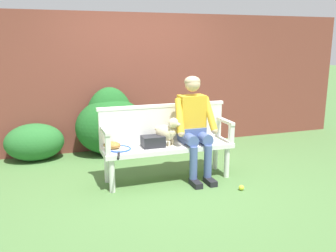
% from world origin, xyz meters
% --- Properties ---
extents(ground_plane, '(40.00, 40.00, 0.00)m').
position_xyz_m(ground_plane, '(0.00, 0.00, 0.00)').
color(ground_plane, '#4C753D').
extents(brick_garden_fence, '(8.00, 0.30, 2.24)m').
position_xyz_m(brick_garden_fence, '(0.00, 1.78, 1.12)').
color(brick_garden_fence, brown).
rests_on(brick_garden_fence, ground).
extents(hedge_bush_mid_right, '(1.12, 0.79, 0.90)m').
position_xyz_m(hedge_bush_mid_right, '(-0.48, 1.38, 0.45)').
color(hedge_bush_mid_right, '#1E5B23').
rests_on(hedge_bush_mid_right, ground).
extents(hedge_bush_far_left, '(0.88, 0.59, 0.57)m').
position_xyz_m(hedge_bush_far_left, '(-1.65, 1.43, 0.29)').
color(hedge_bush_far_left, '#286B2D').
rests_on(hedge_bush_far_left, ground).
extents(hedge_bush_mid_left, '(0.77, 0.53, 1.07)m').
position_xyz_m(hedge_bush_mid_left, '(-0.49, 1.45, 0.54)').
color(hedge_bush_mid_left, '#1E5B23').
rests_on(hedge_bush_mid_left, ground).
extents(garden_bench, '(1.70, 0.46, 0.47)m').
position_xyz_m(garden_bench, '(0.00, 0.00, 0.41)').
color(garden_bench, white).
rests_on(garden_bench, ground).
extents(bench_backrest, '(1.74, 0.06, 0.50)m').
position_xyz_m(bench_backrest, '(0.00, 0.20, 0.73)').
color(bench_backrest, white).
rests_on(bench_backrest, garden_bench).
extents(bench_armrest_left_end, '(0.06, 0.46, 0.28)m').
position_xyz_m(bench_armrest_left_end, '(-0.81, -0.08, 0.67)').
color(bench_armrest_left_end, white).
rests_on(bench_armrest_left_end, garden_bench).
extents(bench_armrest_right_end, '(0.06, 0.46, 0.28)m').
position_xyz_m(bench_armrest_right_end, '(0.81, -0.08, 0.67)').
color(bench_armrest_right_end, white).
rests_on(bench_armrest_right_end, garden_bench).
extents(person_seated, '(0.56, 0.63, 1.34)m').
position_xyz_m(person_seated, '(0.35, -0.01, 0.74)').
color(person_seated, black).
rests_on(person_seated, ground).
extents(dog_on_bench, '(0.32, 0.33, 0.37)m').
position_xyz_m(dog_on_bench, '(-0.01, -0.01, 0.66)').
color(dog_on_bench, beige).
rests_on(dog_on_bench, garden_bench).
extents(tennis_racket, '(0.35, 0.58, 0.03)m').
position_xyz_m(tennis_racket, '(-0.64, -0.03, 0.48)').
color(tennis_racket, blue).
rests_on(tennis_racket, garden_bench).
extents(baseball_glove, '(0.28, 0.26, 0.09)m').
position_xyz_m(baseball_glove, '(-0.72, 0.06, 0.52)').
color(baseball_glove, '#9E6B2D').
rests_on(baseball_glove, garden_bench).
extents(sports_bag, '(0.28, 0.20, 0.14)m').
position_xyz_m(sports_bag, '(-0.21, -0.02, 0.54)').
color(sports_bag, '#232328').
rests_on(sports_bag, garden_bench).
extents(tennis_ball, '(0.07, 0.07, 0.07)m').
position_xyz_m(tennis_ball, '(0.73, -0.64, 0.03)').
color(tennis_ball, '#CCDB33').
rests_on(tennis_ball, ground).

